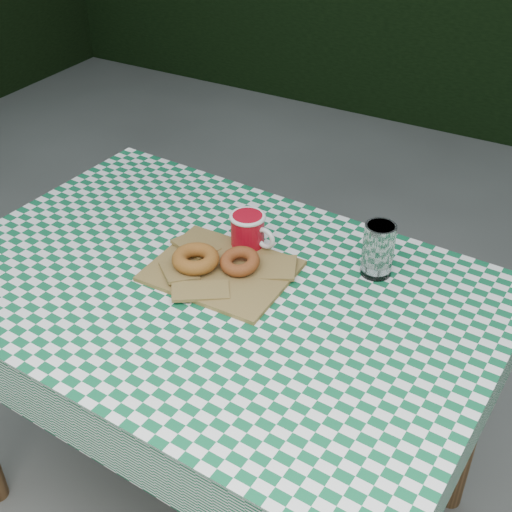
# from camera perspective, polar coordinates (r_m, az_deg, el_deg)

# --- Properties ---
(table) EXTENTS (1.25, 0.87, 0.75)m
(table) POSITION_cam_1_polar(r_m,az_deg,el_deg) (1.75, -3.14, -12.36)
(table) COLOR #53341C
(table) RESTS_ON ground
(tablecloth) EXTENTS (1.27, 0.89, 0.01)m
(tablecloth) POSITION_cam_1_polar(r_m,az_deg,el_deg) (1.50, -3.60, -2.52)
(tablecloth) COLOR #0E5B35
(tablecloth) RESTS_ON table
(paper_bag) EXTENTS (0.31, 0.25, 0.02)m
(paper_bag) POSITION_cam_1_polar(r_m,az_deg,el_deg) (1.52, -2.91, -1.15)
(paper_bag) COLOR #9C7F44
(paper_bag) RESTS_ON tablecloth
(bagel_front) EXTENTS (0.11, 0.11, 0.03)m
(bagel_front) POSITION_cam_1_polar(r_m,az_deg,el_deg) (1.52, -5.08, -0.23)
(bagel_front) COLOR #9A5420
(bagel_front) RESTS_ON paper_bag
(bagel_back) EXTENTS (0.10, 0.10, 0.03)m
(bagel_back) POSITION_cam_1_polar(r_m,az_deg,el_deg) (1.51, -1.37, -0.45)
(bagel_back) COLOR brown
(bagel_back) RESTS_ON paper_bag
(coffee_mug) EXTENTS (0.17, 0.17, 0.09)m
(coffee_mug) POSITION_cam_1_polar(r_m,az_deg,el_deg) (1.59, -0.71, 2.08)
(coffee_mug) COLOR #AA0A1A
(coffee_mug) RESTS_ON tablecloth
(drinking_glass) EXTENTS (0.07, 0.07, 0.13)m
(drinking_glass) POSITION_cam_1_polar(r_m,az_deg,el_deg) (1.51, 10.18, 0.53)
(drinking_glass) COLOR silver
(drinking_glass) RESTS_ON tablecloth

